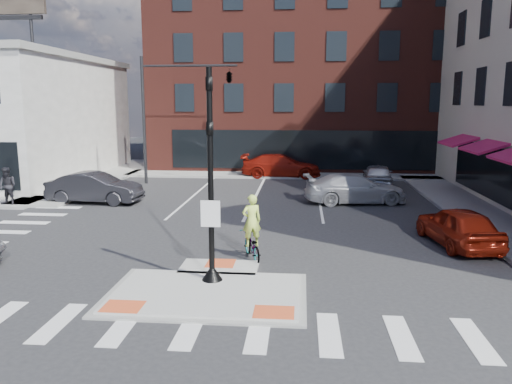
# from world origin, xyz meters

# --- Properties ---
(ground) EXTENTS (120.00, 120.00, 0.00)m
(ground) POSITION_xyz_m (0.00, 0.00, 0.00)
(ground) COLOR #28282B
(ground) RESTS_ON ground
(refuge_island) EXTENTS (5.40, 4.65, 0.13)m
(refuge_island) POSITION_xyz_m (0.00, -0.26, 0.05)
(refuge_island) COLOR gray
(refuge_island) RESTS_ON ground
(sidewalk_e) EXTENTS (3.00, 24.00, 0.15)m
(sidewalk_e) POSITION_xyz_m (10.80, 10.00, 0.07)
(sidewalk_e) COLOR gray
(sidewalk_e) RESTS_ON ground
(sidewalk_n) EXTENTS (26.00, 3.00, 0.15)m
(sidewalk_n) POSITION_xyz_m (3.00, 22.00, 0.07)
(sidewalk_n) COLOR gray
(sidewalk_n) RESTS_ON ground
(building_n) EXTENTS (24.40, 18.40, 15.50)m
(building_n) POSITION_xyz_m (3.00, 31.99, 7.80)
(building_n) COLOR #54201A
(building_n) RESTS_ON ground
(building_far_left) EXTENTS (10.00, 12.00, 10.00)m
(building_far_left) POSITION_xyz_m (-4.00, 52.00, 5.00)
(building_far_left) COLOR slate
(building_far_left) RESTS_ON ground
(building_far_right) EXTENTS (12.00, 12.00, 12.00)m
(building_far_right) POSITION_xyz_m (9.00, 54.00, 6.00)
(building_far_right) COLOR brown
(building_far_right) RESTS_ON ground
(signal_pole) EXTENTS (0.60, 0.60, 5.98)m
(signal_pole) POSITION_xyz_m (0.00, 0.40, 2.36)
(signal_pole) COLOR black
(signal_pole) RESTS_ON refuge_island
(mast_arm_signal) EXTENTS (6.10, 2.24, 8.00)m
(mast_arm_signal) POSITION_xyz_m (-3.47, 18.00, 6.21)
(mast_arm_signal) COLOR black
(mast_arm_signal) RESTS_ON ground
(red_sedan) EXTENTS (2.42, 4.53, 1.47)m
(red_sedan) POSITION_xyz_m (8.23, 5.06, 0.73)
(red_sedan) COLOR #9A1F0E
(red_sedan) RESTS_ON ground
(white_pickup) EXTENTS (5.50, 2.96, 1.52)m
(white_pickup) POSITION_xyz_m (5.31, 12.72, 0.76)
(white_pickup) COLOR silver
(white_pickup) RESTS_ON ground
(bg_car_dark) EXTENTS (4.95, 2.01, 1.60)m
(bg_car_dark) POSITION_xyz_m (-8.17, 11.51, 0.80)
(bg_car_dark) COLOR #242328
(bg_car_dark) RESTS_ON ground
(bg_car_silver) EXTENTS (2.21, 4.51, 1.48)m
(bg_car_silver) POSITION_xyz_m (7.18, 17.66, 0.74)
(bg_car_silver) COLOR silver
(bg_car_silver) RESTS_ON ground
(bg_car_red) EXTENTS (5.55, 2.32, 1.60)m
(bg_car_red) POSITION_xyz_m (1.11, 21.50, 0.80)
(bg_car_red) COLOR maroon
(bg_car_red) RESTS_ON ground
(cyclist) EXTENTS (1.18, 1.84, 2.20)m
(cyclist) POSITION_xyz_m (0.91, 2.80, 0.74)
(cyclist) COLOR #3F3F44
(cyclist) RESTS_ON ground
(pedestrian_a) EXTENTS (1.02, 0.86, 1.87)m
(pedestrian_a) POSITION_xyz_m (-12.00, 10.00, 1.09)
(pedestrian_a) COLOR black
(pedestrian_a) RESTS_ON sidewalk_nw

